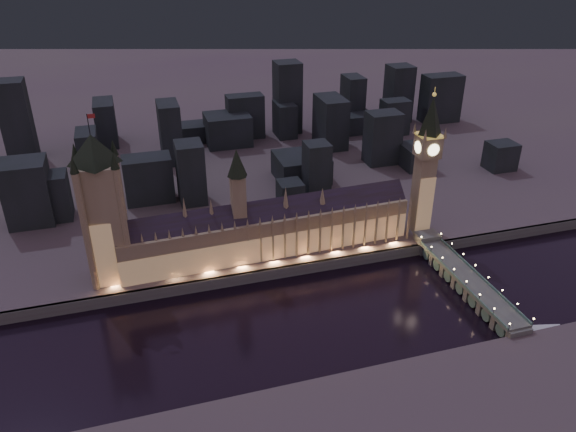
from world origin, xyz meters
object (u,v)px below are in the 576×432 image
object	(u,v)px
westminster_bridge	(463,279)
palace_of_westminster	(268,229)
river_boat	(543,332)
elizabeth_tower	(427,154)
victoria_tower	(102,202)

from	to	relation	value
westminster_bridge	palace_of_westminster	bearing A→B (deg)	150.12
river_boat	elizabeth_tower	bearing A→B (deg)	98.05
westminster_bridge	river_boat	bearing A→B (deg)	-70.88
river_boat	palace_of_westminster	bearing A→B (deg)	137.87
palace_of_westminster	westminster_bridge	world-z (taller)	palace_of_westminster
elizabeth_tower	river_boat	world-z (taller)	elizabeth_tower
victoria_tower	river_boat	size ratio (longest dim) A/B	2.65
victoria_tower	river_boat	xyz separation A→B (m)	(234.97, -119.91, -59.83)
palace_of_westminster	victoria_tower	xyz separation A→B (m)	(-102.57, 0.16, 35.02)
palace_of_westminster	elizabeth_tower	world-z (taller)	elizabeth_tower
palace_of_westminster	victoria_tower	distance (m)	108.39
elizabeth_tower	westminster_bridge	xyz separation A→B (m)	(-1.94, -65.38, -61.47)
westminster_bridge	river_boat	xyz separation A→B (m)	(18.91, -54.54, -4.44)
palace_of_westminster	elizabeth_tower	xyz separation A→B (m)	(115.43, 0.17, 41.10)
palace_of_westminster	elizabeth_tower	bearing A→B (deg)	0.08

